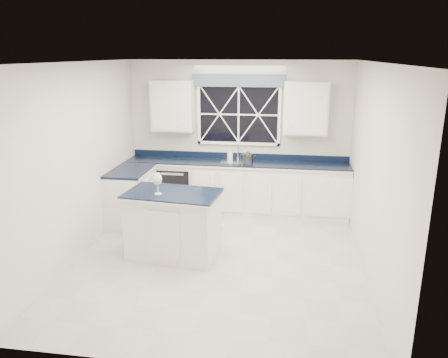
% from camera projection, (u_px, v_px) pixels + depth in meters
% --- Properties ---
extents(ground, '(4.50, 4.50, 0.00)m').
position_uv_depth(ground, '(219.00, 258.00, 6.20)').
color(ground, '#ACACA7').
rests_on(ground, ground).
extents(back_wall, '(4.00, 0.10, 2.70)m').
position_uv_depth(back_wall, '(239.00, 136.00, 7.96)').
color(back_wall, silver).
rests_on(back_wall, ground).
extents(base_cabinets, '(3.99, 1.60, 0.90)m').
position_uv_depth(base_cabinets, '(217.00, 190.00, 7.82)').
color(base_cabinets, white).
rests_on(base_cabinets, ground).
extents(countertop, '(3.98, 0.64, 0.04)m').
position_uv_depth(countertop, '(237.00, 163.00, 7.80)').
color(countertop, black).
rests_on(countertop, base_cabinets).
extents(dishwasher, '(0.60, 0.58, 0.82)m').
position_uv_depth(dishwasher, '(178.00, 187.00, 8.10)').
color(dishwasher, black).
rests_on(dishwasher, ground).
extents(window, '(1.65, 0.09, 1.26)m').
position_uv_depth(window, '(239.00, 110.00, 7.79)').
color(window, black).
rests_on(window, ground).
extents(upper_cabinets, '(3.10, 0.34, 0.90)m').
position_uv_depth(upper_cabinets, '(238.00, 107.00, 7.65)').
color(upper_cabinets, white).
rests_on(upper_cabinets, ground).
extents(faucet, '(0.05, 0.20, 0.30)m').
position_uv_depth(faucet, '(238.00, 151.00, 7.93)').
color(faucet, silver).
rests_on(faucet, countertop).
extents(island, '(1.36, 0.90, 0.96)m').
position_uv_depth(island, '(173.00, 224.00, 6.17)').
color(island, white).
rests_on(island, ground).
extents(rug, '(1.18, 0.75, 0.02)m').
position_uv_depth(rug, '(186.00, 232.00, 7.09)').
color(rug, '#A2A29E').
rests_on(rug, ground).
extents(kettle, '(0.29, 0.18, 0.21)m').
position_uv_depth(kettle, '(248.00, 157.00, 7.75)').
color(kettle, '#2B2B2E').
rests_on(kettle, countertop).
extents(wine_glass, '(0.12, 0.12, 0.29)m').
position_uv_depth(wine_glass, '(158.00, 180.00, 5.91)').
color(wine_glass, silver).
rests_on(wine_glass, island).
extents(soap_bottle, '(0.11, 0.11, 0.18)m').
position_uv_depth(soap_bottle, '(230.00, 154.00, 8.00)').
color(soap_bottle, silver).
rests_on(soap_bottle, countertop).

